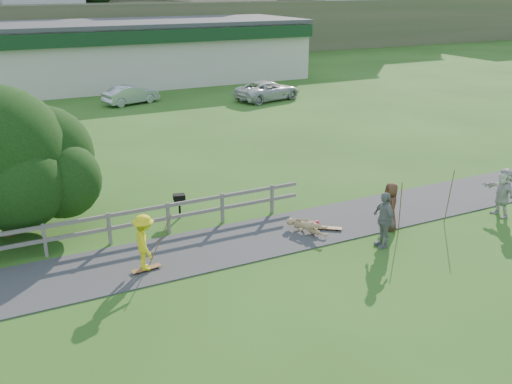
# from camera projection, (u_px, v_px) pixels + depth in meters

# --- Properties ---
(ground) EXTENTS (260.00, 260.00, 0.00)m
(ground) POSITION_uv_depth(u_px,v_px,m) (265.00, 260.00, 17.60)
(ground) COLOR #2B5418
(ground) RESTS_ON ground
(path) EXTENTS (34.00, 3.00, 0.04)m
(path) POSITION_uv_depth(u_px,v_px,m) (244.00, 241.00, 18.85)
(path) COLOR #38383B
(path) RESTS_ON ground
(fence) EXTENTS (15.05, 0.10, 1.10)m
(fence) POSITION_uv_depth(u_px,v_px,m) (90.00, 227.00, 18.17)
(fence) COLOR #69655C
(fence) RESTS_ON ground
(strip_mall) EXTENTS (32.50, 10.75, 5.10)m
(strip_mall) POSITION_uv_depth(u_px,v_px,m) (115.00, 53.00, 47.71)
(strip_mall) COLOR beige
(strip_mall) RESTS_ON ground
(skater_rider) EXTENTS (0.71, 1.14, 1.70)m
(skater_rider) POSITION_uv_depth(u_px,v_px,m) (145.00, 245.00, 16.61)
(skater_rider) COLOR yellow
(skater_rider) RESTS_ON ground
(skater_fallen) EXTENTS (1.54, 1.00, 0.56)m
(skater_fallen) POSITION_uv_depth(u_px,v_px,m) (307.00, 226.00, 19.36)
(skater_fallen) COLOR tan
(skater_fallen) RESTS_ON ground
(spectator_b) EXTENTS (0.56, 1.13, 1.86)m
(spectator_b) POSITION_uv_depth(u_px,v_px,m) (384.00, 220.00, 18.22)
(spectator_b) COLOR gray
(spectator_b) RESTS_ON ground
(spectator_c) EXTENTS (0.80, 0.97, 1.71)m
(spectator_c) POSITION_uv_depth(u_px,v_px,m) (390.00, 206.00, 19.51)
(spectator_c) COLOR #543421
(spectator_c) RESTS_ON ground
(spectator_d) EXTENTS (0.76, 1.74, 1.81)m
(spectator_d) POSITION_uv_depth(u_px,v_px,m) (503.00, 192.00, 20.68)
(spectator_d) COLOR #BBBBB7
(spectator_d) RESTS_ON ground
(car_silver) EXTENTS (4.23, 2.51, 1.32)m
(car_silver) POSITION_uv_depth(u_px,v_px,m) (131.00, 95.00, 40.16)
(car_silver) COLOR silver
(car_silver) RESTS_ON ground
(car_white) EXTENTS (5.44, 3.41, 1.40)m
(car_white) POSITION_uv_depth(u_px,v_px,m) (268.00, 91.00, 41.50)
(car_white) COLOR silver
(car_white) RESTS_ON ground
(tree) EXTENTS (7.14, 7.14, 3.78)m
(tree) POSITION_uv_depth(u_px,v_px,m) (2.00, 181.00, 18.80)
(tree) COLOR black
(tree) RESTS_ON ground
(bbq) EXTENTS (0.47, 0.39, 0.90)m
(bbq) POSITION_uv_depth(u_px,v_px,m) (180.00, 206.00, 20.63)
(bbq) COLOR black
(bbq) RESTS_ON ground
(longboard_rider) EXTENTS (0.92, 0.32, 0.10)m
(longboard_rider) POSITION_uv_depth(u_px,v_px,m) (146.00, 270.00, 16.89)
(longboard_rider) COLOR brown
(longboard_rider) RESTS_ON ground
(longboard_fallen) EXTENTS (0.91, 0.76, 0.11)m
(longboard_fallen) POSITION_uv_depth(u_px,v_px,m) (328.00, 229.00, 19.69)
(longboard_fallen) COLOR brown
(longboard_fallen) RESTS_ON ground
(helmet) EXTENTS (0.24, 0.24, 0.24)m
(helmet) POSITION_uv_depth(u_px,v_px,m) (316.00, 224.00, 19.96)
(helmet) COLOR red
(helmet) RESTS_ON ground
(pole_rider) EXTENTS (0.03, 0.03, 1.71)m
(pole_rider) POSITION_uv_depth(u_px,v_px,m) (160.00, 236.00, 17.20)
(pole_rider) COLOR brown
(pole_rider) RESTS_ON ground
(pole_spec_left) EXTENTS (0.03, 0.03, 1.81)m
(pole_spec_left) POSITION_uv_depth(u_px,v_px,m) (400.00, 208.00, 19.25)
(pole_spec_left) COLOR brown
(pole_spec_left) RESTS_ON ground
(pole_spec_right) EXTENTS (0.03, 0.03, 1.96)m
(pole_spec_right) POSITION_uv_depth(u_px,v_px,m) (449.00, 197.00, 20.02)
(pole_spec_right) COLOR brown
(pole_spec_right) RESTS_ON ground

